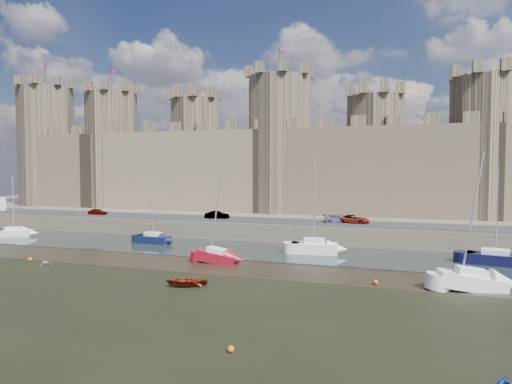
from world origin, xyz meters
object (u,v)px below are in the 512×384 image
car_0 (98,212)px  sailboat_5 (471,280)px  sailboat_1 (153,238)px  sailboat_4 (217,256)px  car_3 (354,219)px  car_1 (217,215)px  sailboat_2 (314,247)px  car_2 (339,219)px  sailboat_3 (495,258)px  sailboat_0 (14,232)px

car_0 → sailboat_5: sailboat_5 is taller
sailboat_1 → sailboat_4: bearing=-29.2°
car_3 → car_1: bearing=100.1°
car_0 → sailboat_4: 32.80m
car_1 → sailboat_2: bearing=-132.1°
car_0 → car_1: 20.38m
car_2 → sailboat_3: size_ratio=0.40×
sailboat_3 → sailboat_5: 11.74m
sailboat_0 → sailboat_3: 63.01m
sailboat_2 → sailboat_5: sailboat_2 is taller
car_3 → sailboat_1: 27.07m
sailboat_1 → sailboat_0: bearing=-172.7°
car_1 → car_3: (19.91, 0.55, 0.01)m
car_0 → car_3: car_3 is taller
car_1 → sailboat_2: sailboat_2 is taller
sailboat_3 → sailboat_5: size_ratio=0.89×
car_0 → car_2: car_2 is taller
sailboat_0 → sailboat_4: 35.94m
car_3 → sailboat_3: size_ratio=0.42×
sailboat_2 → sailboat_3: bearing=-8.1°
car_3 → sailboat_2: bearing=170.6°
sailboat_5 → sailboat_3: bearing=58.8°
sailboat_1 → sailboat_2: bearing=3.0°
car_2 → sailboat_5: 25.89m
car_1 → sailboat_5: sailboat_5 is taller
sailboat_0 → sailboat_4: sailboat_4 is taller
car_0 → car_1: bearing=-88.6°
sailboat_4 → sailboat_5: bearing=-6.2°
car_2 → sailboat_2: sailboat_2 is taller
car_0 → sailboat_0: (-7.18, -9.64, -2.31)m
car_2 → car_0: bearing=88.8°
sailboat_1 → car_3: bearing=25.9°
car_3 → sailboat_2: (-3.36, -10.42, -2.21)m
sailboat_3 → car_3: bearing=157.7°
car_0 → sailboat_3: (55.83, -8.93, -2.25)m
sailboat_1 → sailboat_3: size_ratio=0.91×
car_3 → sailboat_1: sailboat_1 is taller
car_1 → car_3: car_3 is taller
car_2 → sailboat_4: sailboat_4 is taller
sailboat_4 → car_2: bearing=62.5°
car_0 → sailboat_1: (15.20, -8.43, -2.28)m
sailboat_0 → sailboat_1: bearing=-21.9°
car_1 → sailboat_1: 10.99m
car_0 → sailboat_3: 56.58m
sailboat_1 → car_0: bearing=155.2°
car_0 → car_3: 40.29m
sailboat_2 → car_0: bearing=158.5°
car_2 → sailboat_2: size_ratio=0.36×
sailboat_4 → sailboat_2: bearing=43.4°
car_2 → sailboat_5: sailboat_5 is taller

